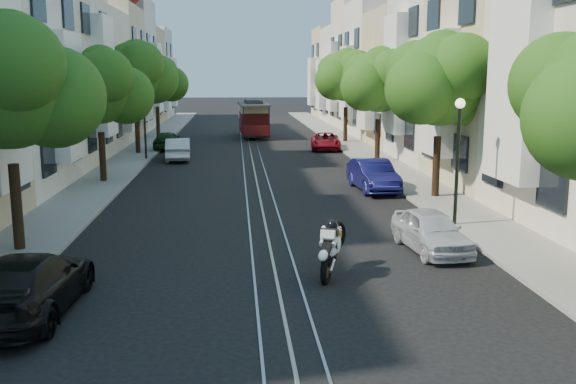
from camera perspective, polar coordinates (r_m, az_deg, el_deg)
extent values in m
plane|color=black|center=(44.68, -3.41, 3.92)|extent=(200.00, 200.00, 0.00)
cube|color=gray|center=(45.42, 5.80, 4.06)|extent=(2.50, 80.00, 0.12)
cube|color=gray|center=(45.11, -12.67, 3.82)|extent=(2.50, 80.00, 0.12)
cube|color=gray|center=(44.68, -4.11, 3.92)|extent=(0.06, 80.00, 0.02)
cube|color=gray|center=(44.68, -3.41, 3.93)|extent=(0.06, 80.00, 0.02)
cube|color=gray|center=(44.70, -2.70, 3.94)|extent=(0.06, 80.00, 0.02)
cube|color=tan|center=(44.68, -3.41, 3.92)|extent=(0.08, 80.00, 0.01)
cube|color=white|center=(22.36, 19.77, 8.72)|extent=(0.90, 3.04, 6.05)
cube|color=beige|center=(31.21, 20.18, 9.71)|extent=(7.00, 8.00, 10.00)
cube|color=white|center=(29.84, 13.37, 8.52)|extent=(0.90, 3.04, 5.50)
cube|color=silver|center=(38.64, 15.25, 11.48)|extent=(7.00, 8.00, 12.00)
cube|color=white|center=(37.52, 9.62, 10.27)|extent=(0.90, 3.04, 6.60)
cube|color=#C6B28C|center=(46.24, 11.78, 9.53)|extent=(7.00, 8.00, 9.00)
cube|color=white|center=(45.34, 7.08, 8.74)|extent=(0.90, 3.04, 4.95)
cube|color=white|center=(53.97, 9.39, 10.50)|extent=(7.00, 8.00, 10.50)
cube|color=white|center=(53.19, 5.33, 9.69)|extent=(0.90, 3.04, 5.78)
cube|color=beige|center=(61.77, 7.59, 10.98)|extent=(7.00, 8.00, 11.50)
cube|color=white|center=(61.08, 4.03, 10.19)|extent=(0.90, 3.04, 6.32)
cube|color=silver|center=(69.61, 6.17, 10.12)|extent=(7.00, 8.00, 9.50)
cube|color=white|center=(69.01, 3.01, 9.53)|extent=(0.90, 3.04, 5.23)
cube|color=beige|center=(77.48, 5.05, 10.35)|extent=(7.00, 8.00, 10.00)
cube|color=white|center=(76.94, 2.21, 9.78)|extent=(0.90, 3.04, 5.50)
cube|color=white|center=(29.31, -19.15, 8.03)|extent=(0.90, 3.04, 5.39)
cube|color=beige|center=(38.04, -21.95, 10.94)|extent=(7.00, 8.00, 11.76)
cube|color=white|center=(37.10, -16.16, 9.85)|extent=(0.90, 3.04, 6.47)
cube|color=silver|center=(45.75, -18.87, 9.07)|extent=(7.00, 8.00, 8.82)
cube|color=white|center=(45.00, -14.07, 8.40)|extent=(0.90, 3.04, 4.85)
cube|color=beige|center=(53.54, -16.83, 10.09)|extent=(7.00, 8.00, 10.29)
cube|color=white|center=(52.89, -12.70, 9.39)|extent=(0.90, 3.04, 5.66)
cube|color=silver|center=(61.39, -15.29, 10.61)|extent=(7.00, 8.00, 11.27)
cube|color=white|center=(60.82, -11.67, 9.92)|extent=(0.90, 3.04, 6.20)
cube|color=#C6B28C|center=(69.28, -14.04, 9.79)|extent=(7.00, 8.00, 9.31)
cube|color=white|center=(68.78, -10.85, 9.29)|extent=(0.90, 3.04, 5.12)
cube|color=white|center=(77.18, -13.09, 10.05)|extent=(7.00, 8.00, 9.80)
cube|color=white|center=(76.74, -10.22, 9.56)|extent=(0.90, 3.04, 5.39)
cylinder|color=black|center=(26.92, 13.04, 2.25)|extent=(0.30, 0.30, 2.45)
sphere|color=#1C4E13|center=(26.67, 13.35, 9.63)|extent=(3.64, 3.64, 3.64)
sphere|color=#1C4E13|center=(27.50, 15.20, 8.73)|extent=(2.91, 2.91, 2.91)
sphere|color=#1C4E13|center=(25.73, 11.76, 9.01)|extent=(2.84, 2.84, 2.84)
sphere|color=#1C4E13|center=(26.80, 13.57, 11.55)|extent=(2.18, 2.18, 2.18)
cylinder|color=black|center=(37.48, 7.96, 4.60)|extent=(0.30, 0.30, 2.38)
sphere|color=#1C4E13|center=(37.29, 8.10, 9.75)|extent=(3.54, 3.54, 3.54)
sphere|color=#1C4E13|center=(38.04, 9.55, 9.12)|extent=(2.83, 2.83, 2.83)
sphere|color=#1C4E13|center=(36.42, 6.85, 9.29)|extent=(2.76, 2.76, 2.76)
sphere|color=#1C4E13|center=(37.42, 8.25, 11.13)|extent=(2.12, 2.12, 2.12)
cylinder|color=black|center=(48.23, 5.12, 6.02)|extent=(0.30, 0.30, 2.52)
sphere|color=#1C4E13|center=(48.09, 5.19, 10.26)|extent=(3.74, 3.74, 3.74)
sphere|color=#1C4E13|center=(48.78, 6.38, 9.77)|extent=(3.00, 3.00, 3.00)
sphere|color=#1C4E13|center=(47.24, 4.18, 9.91)|extent=(2.92, 2.92, 2.92)
sphere|color=#1C4E13|center=(48.21, 5.31, 11.33)|extent=(2.25, 2.25, 2.25)
cylinder|color=black|center=(19.77, -22.97, -1.21)|extent=(0.30, 0.30, 2.45)
sphere|color=#1C4E13|center=(19.42, -23.70, 8.85)|extent=(3.64, 3.64, 3.64)
sphere|color=#1C4E13|center=(19.59, -20.07, 7.93)|extent=(2.91, 2.91, 2.91)
sphere|color=#1C4E13|center=(19.49, -23.52, 11.52)|extent=(2.18, 2.18, 2.18)
cylinder|color=black|center=(31.25, -16.16, 3.04)|extent=(0.30, 0.30, 2.27)
sphere|color=#1C4E13|center=(31.03, -16.47, 8.94)|extent=(3.38, 3.38, 3.38)
sphere|color=#1C4E13|center=(31.33, -14.26, 8.33)|extent=(2.70, 2.70, 2.70)
sphere|color=#1C4E13|center=(30.56, -18.47, 8.26)|extent=(2.64, 2.64, 2.64)
sphere|color=#1C4E13|center=(31.10, -16.33, 10.61)|extent=(2.03, 2.03, 2.03)
cylinder|color=black|center=(42.01, -13.24, 5.21)|extent=(0.30, 0.30, 2.62)
sphere|color=#1C4E13|center=(41.86, -13.45, 10.28)|extent=(3.90, 3.90, 3.90)
sphere|color=#1C4E13|center=(42.20, -11.83, 9.79)|extent=(3.12, 3.12, 3.12)
sphere|color=#1C4E13|center=(41.32, -14.90, 9.80)|extent=(3.04, 3.04, 3.04)
sphere|color=#1C4E13|center=(41.95, -13.35, 11.51)|extent=(2.34, 2.34, 2.34)
cylinder|color=black|center=(52.89, -11.49, 6.16)|extent=(0.30, 0.30, 2.38)
sphere|color=#1C4E13|center=(52.76, -11.62, 9.81)|extent=(3.54, 3.54, 3.54)
sphere|color=#1C4E13|center=(53.14, -10.35, 9.42)|extent=(2.83, 2.83, 2.83)
sphere|color=#1C4E13|center=(52.19, -12.75, 9.43)|extent=(2.76, 2.76, 2.76)
sphere|color=#1C4E13|center=(52.85, -11.54, 10.79)|extent=(2.12, 2.12, 2.12)
cylinder|color=black|center=(21.84, 14.81, 2.37)|extent=(0.12, 0.12, 4.00)
sphere|color=#FFF2CC|center=(21.66, 15.06, 7.61)|extent=(0.32, 0.32, 0.32)
cylinder|color=black|center=(38.87, -12.61, 5.85)|extent=(0.12, 0.12, 4.00)
sphere|color=#FFF2CC|center=(38.77, -12.73, 8.80)|extent=(0.32, 0.32, 0.32)
torus|color=black|center=(15.86, 3.41, -6.93)|extent=(0.42, 0.81, 0.80)
torus|color=black|center=(17.03, 4.37, -3.90)|extent=(0.61, 0.69, 0.78)
ellipsoid|color=silver|center=(16.36, 3.90, -4.74)|extent=(0.81, 1.17, 0.86)
ellipsoid|color=silver|center=(16.07, 3.74, -4.11)|extent=(0.57, 0.69, 0.49)
cube|color=black|center=(15.67, 3.40, -5.07)|extent=(0.41, 0.63, 0.32)
cube|color=silver|center=(16.01, 3.72, -3.77)|extent=(0.54, 0.69, 0.35)
sphere|color=black|center=(16.30, 3.97, -2.95)|extent=(0.28, 0.28, 0.28)
cube|color=black|center=(52.87, -3.07, 5.37)|extent=(2.35, 7.28, 0.27)
cube|color=#440B0C|center=(52.79, -3.08, 6.54)|extent=(2.33, 4.59, 2.16)
cube|color=beige|center=(52.74, -3.09, 7.42)|extent=(2.38, 4.63, 0.54)
cube|color=#2D2D30|center=(52.72, -3.10, 7.81)|extent=(2.53, 7.29, 0.16)
cube|color=#2D2D30|center=(52.71, -3.10, 8.05)|extent=(1.42, 4.10, 0.32)
imported|color=silver|center=(18.96, 12.59, -3.38)|extent=(1.78, 3.69, 1.21)
imported|color=#0E0E46|center=(28.38, 7.58, 1.49)|extent=(1.71, 4.24, 1.37)
imported|color=maroon|center=(43.61, 3.36, 4.52)|extent=(2.32, 4.33, 1.16)
imported|color=black|center=(14.77, -22.10, -7.60)|extent=(2.05, 4.70, 1.35)
imported|color=silver|center=(38.79, -9.74, 3.77)|extent=(1.65, 4.08, 1.32)
imported|color=black|center=(44.27, -10.69, 4.53)|extent=(1.74, 3.85, 1.28)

